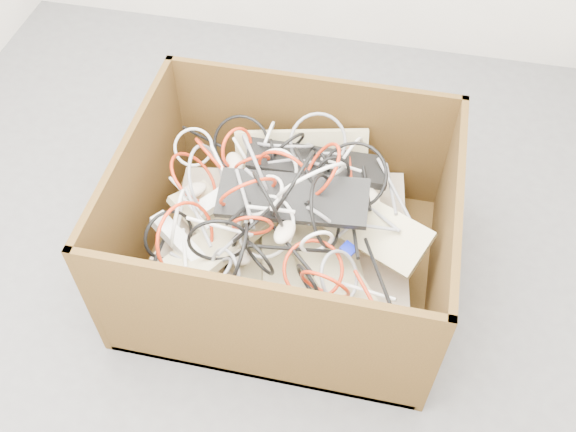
% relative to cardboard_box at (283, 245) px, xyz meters
% --- Properties ---
extents(ground, '(3.00, 3.00, 0.00)m').
position_rel_cardboard_box_xyz_m(ground, '(-0.22, -0.00, -0.15)').
color(ground, '#4D4D4F').
rests_on(ground, ground).
extents(cardboard_box, '(1.10, 0.92, 0.58)m').
position_rel_cardboard_box_xyz_m(cardboard_box, '(0.00, 0.00, 0.00)').
color(cardboard_box, '#36260D').
rests_on(cardboard_box, ground).
extents(keyboard_pile, '(0.96, 0.87, 0.37)m').
position_rel_cardboard_box_xyz_m(keyboard_pile, '(0.03, 0.01, 0.13)').
color(keyboard_pile, '#C2B988').
rests_on(keyboard_pile, cardboard_box).
extents(mice_scatter, '(0.73, 0.67, 0.19)m').
position_rel_cardboard_box_xyz_m(mice_scatter, '(-0.06, -0.03, 0.19)').
color(mice_scatter, beige).
rests_on(mice_scatter, keyboard_pile).
extents(power_strip_left, '(0.24, 0.24, 0.12)m').
position_rel_cardboard_box_xyz_m(power_strip_left, '(-0.19, 0.05, 0.21)').
color(power_strip_left, silver).
rests_on(power_strip_left, keyboard_pile).
extents(power_strip_right, '(0.27, 0.20, 0.09)m').
position_rel_cardboard_box_xyz_m(power_strip_right, '(-0.30, -0.20, 0.18)').
color(power_strip_right, silver).
rests_on(power_strip_right, keyboard_pile).
extents(vga_plug, '(0.06, 0.06, 0.03)m').
position_rel_cardboard_box_xyz_m(vga_plug, '(0.24, -0.11, 0.19)').
color(vga_plug, '#0D1CCF').
rests_on(vga_plug, keyboard_pile).
extents(cable_tangle, '(0.93, 0.82, 0.47)m').
position_rel_cardboard_box_xyz_m(cable_tangle, '(-0.05, 0.01, 0.26)').
color(cable_tangle, black).
rests_on(cable_tangle, keyboard_pile).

